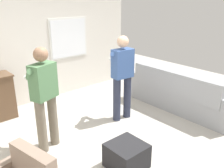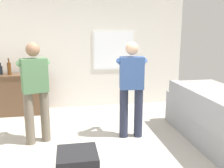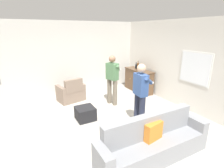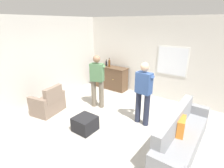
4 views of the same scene
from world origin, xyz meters
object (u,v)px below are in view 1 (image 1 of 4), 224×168
(person_standing_right, at_px, (122,74))
(couch, at_px, (178,96))
(person_standing_left, at_px, (44,94))
(ottoman, at_px, (127,156))

(person_standing_right, bearing_deg, couch, -24.53)
(person_standing_left, bearing_deg, couch, -11.82)
(ottoman, relative_size, person_standing_right, 0.30)
(couch, distance_m, ottoman, 2.25)
(couch, relative_size, person_standing_right, 1.43)
(couch, distance_m, person_standing_right, 1.41)
(couch, relative_size, person_standing_left, 1.43)
(person_standing_left, bearing_deg, person_standing_right, -1.81)
(person_standing_left, distance_m, person_standing_right, 1.61)
(ottoman, bearing_deg, couch, 16.36)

